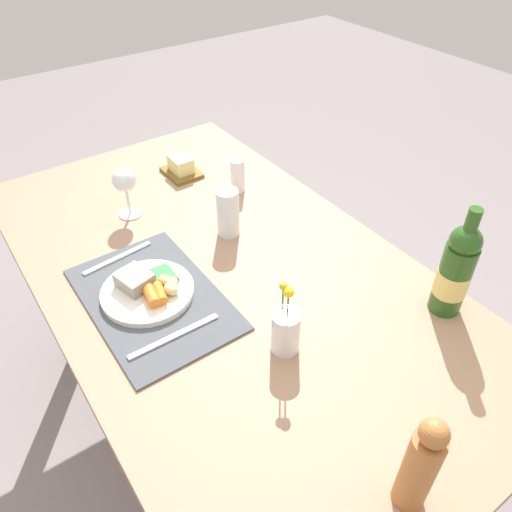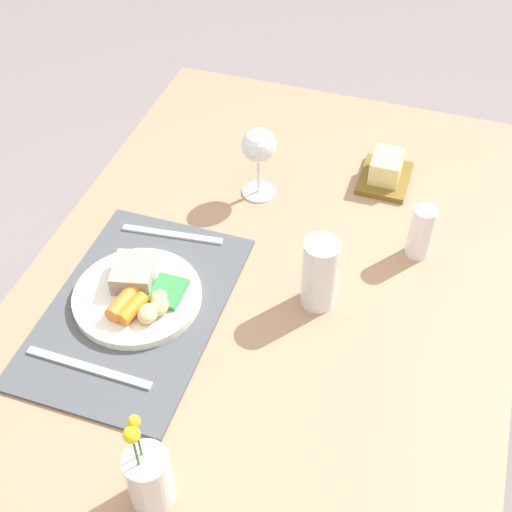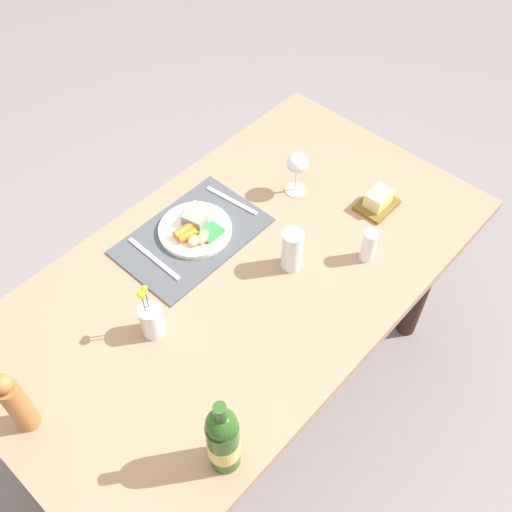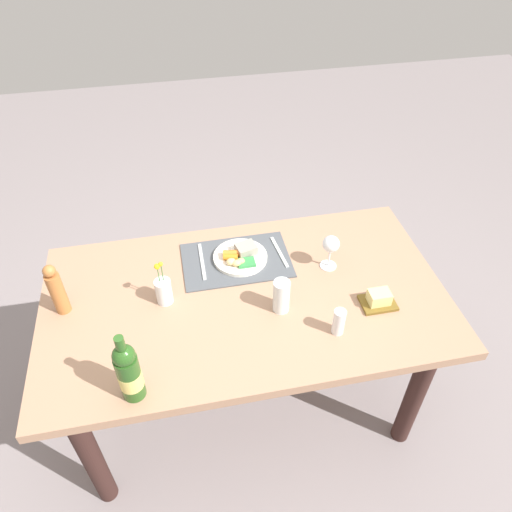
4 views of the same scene
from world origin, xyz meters
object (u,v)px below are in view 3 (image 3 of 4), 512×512
(water_tumbler, at_px, (292,252))
(butter_dish, at_px, (378,201))
(dinner_plate, at_px, (196,228))
(flower_vase, at_px, (151,320))
(wine_glass, at_px, (297,165))
(salt_shaker, at_px, (369,246))
(dining_table, at_px, (241,293))
(wine_bottle, at_px, (223,440))
(knife, at_px, (154,259))
(fork, at_px, (232,201))
(pepper_mill, at_px, (16,403))

(water_tumbler, relative_size, butter_dish, 1.07)
(dinner_plate, xyz_separation_m, butter_dish, (-0.47, 0.34, 0.00))
(flower_vase, bearing_deg, butter_dish, 167.43)
(dinner_plate, relative_size, wine_glass, 1.46)
(salt_shaker, bearing_deg, dining_table, -39.55)
(wine_bottle, relative_size, flower_vase, 1.46)
(wine_glass, relative_size, flower_vase, 0.80)
(dining_table, height_order, knife, knife)
(water_tumbler, xyz_separation_m, butter_dish, (-0.37, 0.05, -0.04))
(knife, bearing_deg, salt_shaker, 134.11)
(water_tumbler, bearing_deg, fork, -102.51)
(fork, relative_size, butter_dish, 1.51)
(wine_bottle, relative_size, butter_dish, 2.17)
(knife, height_order, butter_dish, butter_dish)
(wine_glass, distance_m, salt_shaker, 0.35)
(wine_glass, height_order, water_tumbler, wine_glass)
(butter_dish, bearing_deg, pepper_mill, -10.04)
(wine_glass, distance_m, wine_bottle, 0.90)
(dining_table, bearing_deg, wine_bottle, 39.63)
(dining_table, height_order, pepper_mill, pepper_mill)
(butter_dish, bearing_deg, flower_vase, -12.57)
(flower_vase, bearing_deg, wine_bottle, 72.61)
(flower_vase, bearing_deg, wine_glass, -174.67)
(knife, bearing_deg, wine_glass, 167.21)
(wine_glass, xyz_separation_m, salt_shaker, (0.07, 0.33, -0.06))
(fork, bearing_deg, water_tumbler, 71.13)
(wine_bottle, bearing_deg, dining_table, -140.37)
(dining_table, distance_m, fork, 0.30)
(knife, distance_m, flower_vase, 0.25)
(knife, xyz_separation_m, pepper_mill, (0.54, 0.15, 0.10))
(knife, distance_m, water_tumbler, 0.41)
(butter_dish, distance_m, salt_shaker, 0.22)
(water_tumbler, bearing_deg, wine_bottle, 25.37)
(dining_table, bearing_deg, dinner_plate, -94.96)
(salt_shaker, bearing_deg, dinner_plate, -58.31)
(dinner_plate, bearing_deg, wine_bottle, 51.43)
(wine_glass, height_order, wine_bottle, wine_bottle)
(butter_dish, height_order, salt_shaker, salt_shaker)
(fork, height_order, salt_shaker, salt_shaker)
(dinner_plate, relative_size, wine_bottle, 0.80)
(dinner_plate, xyz_separation_m, water_tumbler, (-0.10, 0.30, 0.04))
(flower_vase, bearing_deg, dinner_plate, -152.16)
(dining_table, relative_size, butter_dish, 11.90)
(pepper_mill, bearing_deg, knife, -163.93)
(dining_table, bearing_deg, pepper_mill, -5.31)
(pepper_mill, relative_size, water_tumbler, 1.61)
(wine_bottle, bearing_deg, dinner_plate, -128.57)
(water_tumbler, distance_m, flower_vase, 0.44)
(butter_dish, distance_m, flower_vase, 0.81)
(wine_bottle, bearing_deg, water_tumbler, -154.63)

